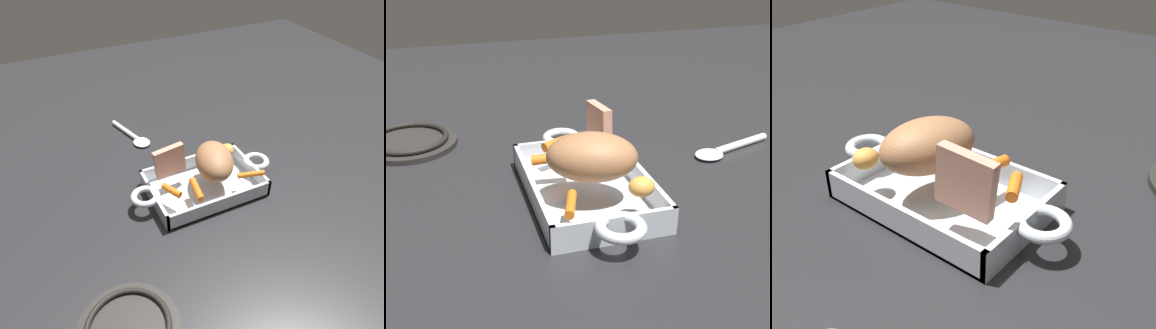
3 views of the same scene
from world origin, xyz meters
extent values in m
plane|color=#232326|center=(0.00, 0.00, 0.00)|extent=(2.34, 2.34, 0.00)
cube|color=silver|center=(0.00, 0.00, 0.00)|extent=(0.30, 0.19, 0.01)
cube|color=silver|center=(0.00, 0.09, 0.02)|extent=(0.30, 0.01, 0.05)
cube|color=silver|center=(0.00, -0.09, 0.02)|extent=(0.30, 0.01, 0.05)
cube|color=silver|center=(0.14, 0.00, 0.02)|extent=(0.01, 0.19, 0.05)
cube|color=silver|center=(-0.14, 0.00, 0.02)|extent=(0.01, 0.19, 0.05)
torus|color=silver|center=(0.16, 0.00, 0.04)|extent=(0.07, 0.07, 0.02)
torus|color=silver|center=(-0.16, 0.00, 0.04)|extent=(0.07, 0.07, 0.02)
ellipsoid|color=#9D6B44|center=(-0.03, 0.00, 0.09)|extent=(0.14, 0.17, 0.08)
cube|color=tan|center=(0.08, -0.05, 0.09)|extent=(0.09, 0.02, 0.09)
cylinder|color=orange|center=(0.10, 0.03, 0.06)|extent=(0.04, 0.06, 0.02)
cylinder|color=orange|center=(-0.11, 0.06, 0.06)|extent=(0.07, 0.04, 0.02)
cylinder|color=orange|center=(0.05, 0.05, 0.06)|extent=(0.03, 0.07, 0.02)
ellipsoid|color=gold|center=(-0.10, -0.06, 0.06)|extent=(0.04, 0.04, 0.03)
cylinder|color=#282623|center=(0.30, 0.29, 0.01)|extent=(0.19, 0.19, 0.01)
torus|color=black|center=(0.30, 0.29, 0.02)|extent=(0.16, 0.16, 0.01)
cylinder|color=white|center=(0.11, -0.36, 0.01)|extent=(0.06, 0.14, 0.02)
ellipsoid|color=white|center=(0.08, -0.28, 0.01)|extent=(0.07, 0.07, 0.01)
camera|label=1|loc=(0.34, 0.63, 0.65)|focal=33.03mm
camera|label=2|loc=(-0.74, 0.23, 0.45)|focal=49.18mm
camera|label=3|loc=(0.38, -0.42, 0.39)|focal=42.98mm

